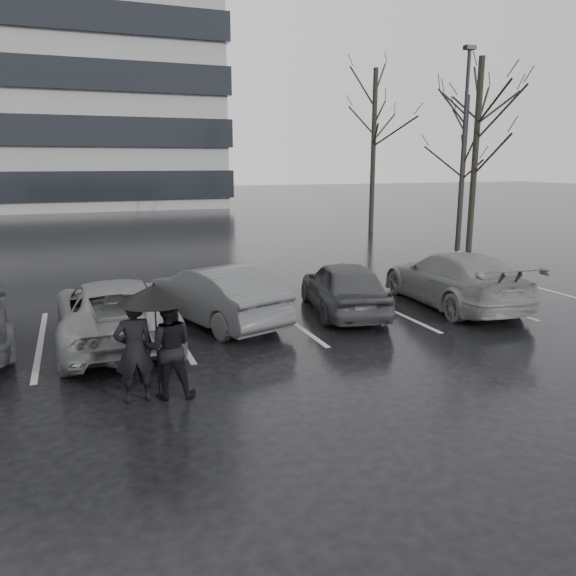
{
  "coord_description": "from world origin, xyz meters",
  "views": [
    {
      "loc": [
        -4.1,
        -10.04,
        3.76
      ],
      "look_at": [
        0.08,
        1.0,
        1.1
      ],
      "focal_mm": 35.0,
      "sensor_mm": 36.0,
      "label": 1
    }
  ],
  "objects_px": {
    "pedestrian_right": "(168,347)",
    "tree_north": "(373,153)",
    "car_west_a": "(215,294)",
    "car_main": "(344,287)",
    "lamp_post": "(462,164)",
    "pedestrian_left": "(134,351)",
    "tree_ne": "(463,167)",
    "car_east": "(454,279)",
    "tree_east": "(475,156)",
    "car_west_b": "(114,311)"
  },
  "relations": [
    {
      "from": "car_main",
      "to": "tree_ne",
      "type": "bearing_deg",
      "value": -125.94
    },
    {
      "from": "pedestrian_right",
      "to": "tree_north",
      "type": "relative_size",
      "value": 0.2
    },
    {
      "from": "tree_ne",
      "to": "pedestrian_right",
      "type": "bearing_deg",
      "value": -138.55
    },
    {
      "from": "car_west_a",
      "to": "lamp_post",
      "type": "height_order",
      "value": "lamp_post"
    },
    {
      "from": "car_west_b",
      "to": "pedestrian_left",
      "type": "relative_size",
      "value": 2.86
    },
    {
      "from": "pedestrian_right",
      "to": "lamp_post",
      "type": "xyz_separation_m",
      "value": [
        13.27,
        10.11,
        2.85
      ]
    },
    {
      "from": "car_west_b",
      "to": "lamp_post",
      "type": "height_order",
      "value": "lamp_post"
    },
    {
      "from": "pedestrian_left",
      "to": "lamp_post",
      "type": "xyz_separation_m",
      "value": [
        13.8,
        10.11,
        2.84
      ]
    },
    {
      "from": "pedestrian_left",
      "to": "tree_east",
      "type": "bearing_deg",
      "value": -145.96
    },
    {
      "from": "car_west_a",
      "to": "pedestrian_right",
      "type": "distance_m",
      "value": 4.32
    },
    {
      "from": "car_east",
      "to": "car_west_b",
      "type": "bearing_deg",
      "value": 5.07
    },
    {
      "from": "car_west_b",
      "to": "car_west_a",
      "type": "bearing_deg",
      "value": -165.4
    },
    {
      "from": "car_west_a",
      "to": "car_west_b",
      "type": "height_order",
      "value": "car_west_a"
    },
    {
      "from": "car_east",
      "to": "pedestrian_right",
      "type": "xyz_separation_m",
      "value": [
        -8.06,
        -3.37,
        0.13
      ]
    },
    {
      "from": "tree_east",
      "to": "tree_north",
      "type": "xyz_separation_m",
      "value": [
        -1.0,
        7.0,
        0.25
      ]
    },
    {
      "from": "car_main",
      "to": "tree_north",
      "type": "relative_size",
      "value": 0.47
    },
    {
      "from": "car_east",
      "to": "pedestrian_left",
      "type": "bearing_deg",
      "value": 26.12
    },
    {
      "from": "pedestrian_left",
      "to": "tree_east",
      "type": "distance_m",
      "value": 19.37
    },
    {
      "from": "car_main",
      "to": "pedestrian_left",
      "type": "relative_size",
      "value": 2.31
    },
    {
      "from": "car_main",
      "to": "car_west_a",
      "type": "distance_m",
      "value": 3.26
    },
    {
      "from": "car_main",
      "to": "car_west_a",
      "type": "height_order",
      "value": "car_west_a"
    },
    {
      "from": "tree_ne",
      "to": "car_west_a",
      "type": "bearing_deg",
      "value": -143.98
    },
    {
      "from": "lamp_post",
      "to": "car_east",
      "type": "bearing_deg",
      "value": -127.77
    },
    {
      "from": "car_west_a",
      "to": "tree_north",
      "type": "relative_size",
      "value": 0.5
    },
    {
      "from": "car_east",
      "to": "tree_east",
      "type": "xyz_separation_m",
      "value": [
        6.8,
        7.96,
        3.28
      ]
    },
    {
      "from": "car_east",
      "to": "tree_north",
      "type": "bearing_deg",
      "value": -106.58
    },
    {
      "from": "car_west_a",
      "to": "pedestrian_left",
      "type": "height_order",
      "value": "pedestrian_left"
    },
    {
      "from": "car_west_b",
      "to": "tree_ne",
      "type": "distance_m",
      "value": 21.82
    },
    {
      "from": "car_west_b",
      "to": "pedestrian_left",
      "type": "xyz_separation_m",
      "value": [
        0.09,
        -3.31,
        0.18
      ]
    },
    {
      "from": "car_west_b",
      "to": "pedestrian_right",
      "type": "relative_size",
      "value": 2.89
    },
    {
      "from": "car_main",
      "to": "car_east",
      "type": "distance_m",
      "value": 3.1
    },
    {
      "from": "car_west_b",
      "to": "lamp_post",
      "type": "bearing_deg",
      "value": -154.89
    },
    {
      "from": "car_east",
      "to": "tree_east",
      "type": "bearing_deg",
      "value": -125.91
    },
    {
      "from": "car_west_b",
      "to": "tree_ne",
      "type": "relative_size",
      "value": 0.7
    },
    {
      "from": "car_west_a",
      "to": "pedestrian_right",
      "type": "relative_size",
      "value": 2.5
    },
    {
      "from": "pedestrian_right",
      "to": "tree_north",
      "type": "xyz_separation_m",
      "value": [
        13.86,
        18.33,
        3.4
      ]
    },
    {
      "from": "car_west_b",
      "to": "tree_north",
      "type": "height_order",
      "value": "tree_north"
    },
    {
      "from": "pedestrian_right",
      "to": "tree_north",
      "type": "bearing_deg",
      "value": -115.18
    },
    {
      "from": "car_west_b",
      "to": "tree_ne",
      "type": "xyz_separation_m",
      "value": [
        17.98,
        12.02,
        2.82
      ]
    },
    {
      "from": "tree_ne",
      "to": "car_west_b",
      "type": "bearing_deg",
      "value": -146.24
    },
    {
      "from": "pedestrian_right",
      "to": "tree_east",
      "type": "bearing_deg",
      "value": -130.76
    },
    {
      "from": "pedestrian_left",
      "to": "tree_east",
      "type": "height_order",
      "value": "tree_east"
    },
    {
      "from": "car_main",
      "to": "car_west_b",
      "type": "distance_m",
      "value": 5.62
    },
    {
      "from": "pedestrian_left",
      "to": "tree_ne",
      "type": "xyz_separation_m",
      "value": [
        17.89,
        15.34,
        2.64
      ]
    },
    {
      "from": "tree_north",
      "to": "pedestrian_left",
      "type": "bearing_deg",
      "value": -128.12
    },
    {
      "from": "car_west_b",
      "to": "car_east",
      "type": "height_order",
      "value": "car_east"
    },
    {
      "from": "tree_east",
      "to": "pedestrian_left",
      "type": "bearing_deg",
      "value": -143.62
    },
    {
      "from": "car_west_b",
      "to": "pedestrian_left",
      "type": "height_order",
      "value": "pedestrian_left"
    },
    {
      "from": "car_west_a",
      "to": "pedestrian_right",
      "type": "bearing_deg",
      "value": 47.93
    },
    {
      "from": "lamp_post",
      "to": "pedestrian_left",
      "type": "bearing_deg",
      "value": -143.77
    }
  ]
}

